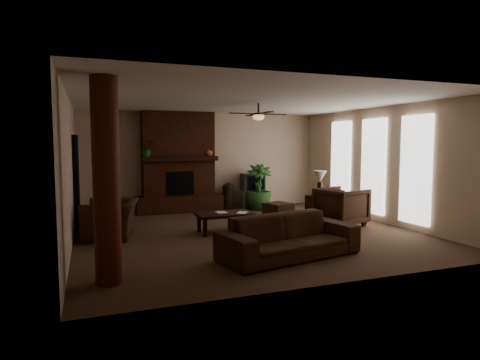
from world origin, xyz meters
name	(u,v)px	position (x,y,z in m)	size (l,w,h in m)	color
room_shell	(246,168)	(0.00, 0.00, 1.40)	(7.00, 7.00, 7.00)	brown
fireplace	(179,171)	(-0.80, 3.22, 1.16)	(2.40, 0.70, 2.80)	#512415
windows	(373,166)	(3.45, 0.20, 1.35)	(0.08, 3.65, 2.35)	white
log_column	(106,182)	(-2.95, -2.40, 1.40)	(0.36, 0.36, 2.80)	#5E2217
doorway	(77,182)	(-3.44, 1.80, 1.05)	(0.10, 1.00, 2.10)	black
ceiling_fan	(258,116)	(0.40, 0.30, 2.53)	(1.35, 1.35, 0.37)	black
sofa	(289,229)	(-0.04, -2.09, 0.47)	(2.42, 0.71, 0.95)	#3E271A
armchair_left	(111,213)	(-2.77, 0.50, 0.51)	(1.16, 0.76, 1.02)	#3E271A
armchair_right	(341,205)	(2.33, -0.11, 0.49)	(0.96, 0.90, 0.99)	#3E271A
coffee_table	(224,215)	(-0.46, 0.11, 0.37)	(1.20, 0.70, 0.43)	black
ottoman	(278,211)	(1.35, 1.22, 0.20)	(0.60, 0.60, 0.40)	#3E271A
tv_stand	(252,199)	(1.39, 3.15, 0.25)	(0.85, 0.50, 0.50)	silver
tv	(253,182)	(1.42, 3.14, 0.76)	(0.69, 0.58, 0.52)	#3C3C3E
floor_vase	(228,194)	(0.65, 3.15, 0.43)	(0.34, 0.34, 0.77)	black
floor_plant	(259,197)	(1.43, 2.70, 0.37)	(0.74, 1.32, 0.74)	#2E5D25
side_table_left	(105,217)	(-2.86, 1.34, 0.28)	(0.50, 0.50, 0.55)	black
lamp_left	(105,185)	(-2.84, 1.36, 1.00)	(0.43, 0.43, 0.65)	black
side_table_right	(318,205)	(2.52, 1.22, 0.28)	(0.50, 0.50, 0.55)	black
lamp_right	(320,178)	(2.56, 1.21, 1.00)	(0.37, 0.37, 0.65)	black
mantel_plant	(147,151)	(-1.70, 3.01, 1.72)	(0.38, 0.42, 0.33)	#2E5D25
mantel_vase	(209,152)	(0.03, 3.02, 1.67)	(0.22, 0.23, 0.22)	brown
book_a	(216,207)	(-0.65, 0.07, 0.57)	(0.22, 0.03, 0.29)	#999999
book_b	(237,206)	(-0.22, -0.03, 0.58)	(0.21, 0.02, 0.29)	#999999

